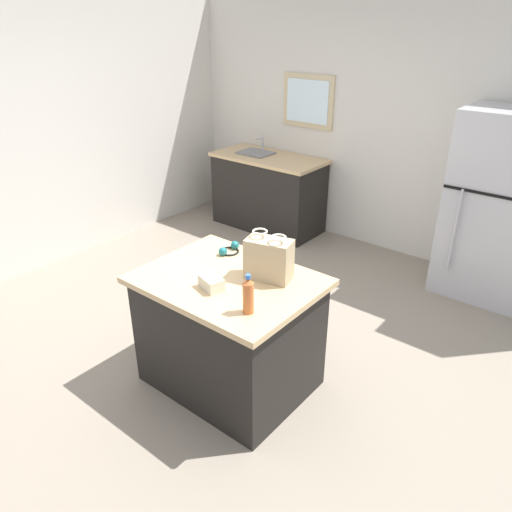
# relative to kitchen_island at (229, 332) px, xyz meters

# --- Properties ---
(ground) EXTENTS (6.46, 6.46, 0.00)m
(ground) POSITION_rel_kitchen_island_xyz_m (-0.17, 0.32, -0.44)
(ground) COLOR gray
(back_wall) EXTENTS (5.38, 0.13, 2.73)m
(back_wall) POSITION_rel_kitchen_island_xyz_m (-0.19, 2.91, 0.93)
(back_wall) COLOR silver
(back_wall) RESTS_ON ground
(left_wall) EXTENTS (0.10, 5.17, 2.73)m
(left_wall) POSITION_rel_kitchen_island_xyz_m (-2.86, 0.32, 0.93)
(left_wall) COLOR silver
(left_wall) RESTS_ON ground
(kitchen_island) EXTENTS (1.18, 0.91, 0.87)m
(kitchen_island) POSITION_rel_kitchen_island_xyz_m (0.00, 0.00, 0.00)
(kitchen_island) COLOR black
(kitchen_island) RESTS_ON ground
(refrigerator) EXTENTS (0.81, 0.67, 1.74)m
(refrigerator) POSITION_rel_kitchen_island_xyz_m (1.01, 2.52, 0.43)
(refrigerator) COLOR #B7B7BC
(refrigerator) RESTS_ON ground
(sink_counter) EXTENTS (1.38, 0.66, 1.10)m
(sink_counter) POSITION_rel_kitchen_island_xyz_m (-1.60, 2.52, 0.03)
(sink_counter) COLOR black
(sink_counter) RESTS_ON ground
(shopping_bag) EXTENTS (0.33, 0.23, 0.33)m
(shopping_bag) POSITION_rel_kitchen_island_xyz_m (0.21, 0.17, 0.57)
(shopping_bag) COLOR tan
(shopping_bag) RESTS_ON kitchen_island
(small_box) EXTENTS (0.19, 0.15, 0.08)m
(small_box) POSITION_rel_kitchen_island_xyz_m (0.01, -0.17, 0.47)
(small_box) COLOR beige
(small_box) RESTS_ON kitchen_island
(bottle) EXTENTS (0.07, 0.07, 0.25)m
(bottle) POSITION_rel_kitchen_island_xyz_m (0.37, -0.23, 0.54)
(bottle) COLOR #C66633
(bottle) RESTS_ON kitchen_island
(ear_defenders) EXTENTS (0.15, 0.20, 0.06)m
(ear_defenders) POSITION_rel_kitchen_island_xyz_m (-0.26, 0.30, 0.45)
(ear_defenders) COLOR black
(ear_defenders) RESTS_ON kitchen_island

